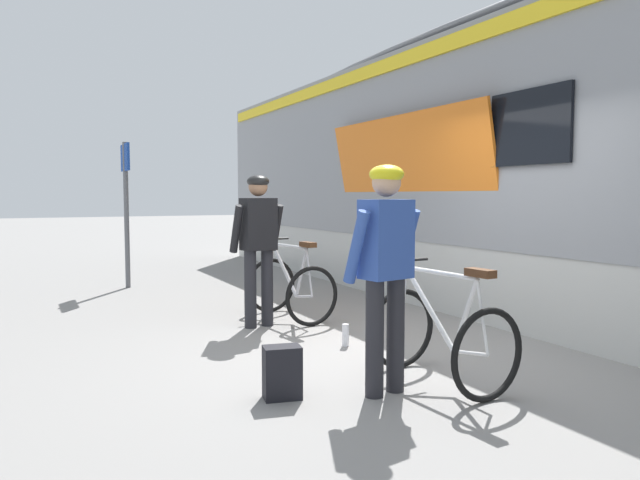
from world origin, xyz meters
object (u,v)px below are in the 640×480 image
Objects in this scene: cyclist_far_in_blue at (386,258)px; backpack_on_platform at (282,372)px; platform_sign_post at (126,190)px; cyclist_near_in_dark at (258,237)px; train_car at (561,162)px; bicycle_near_silver at (291,287)px; bicycle_far_white at (441,335)px; water_bottle_near_the_bikes at (345,335)px.

cyclist_far_in_blue reaches higher than backpack_on_platform.
cyclist_far_in_blue is at bearing -81.79° from platform_sign_post.
train_car is at bearing -12.10° from cyclist_near_in_dark.
bicycle_far_white is (0.07, -2.89, -0.00)m from bicycle_near_silver.
platform_sign_post is at bearing 111.72° from bicycle_near_silver.
bicycle_near_silver is at bearing 80.64° from cyclist_far_in_blue.
backpack_on_platform is at bearing -114.92° from bicycle_near_silver.
platform_sign_post is at bearing 102.90° from bicycle_far_white.
train_car is at bearing 28.57° from bicycle_far_white.
train_car reaches higher than platform_sign_post.
cyclist_near_in_dark is at bearing 84.66° from backpack_on_platform.
cyclist_near_in_dark reaches higher than bicycle_far_white.
cyclist_far_in_blue is 1.76m from water_bottle_near_the_bikes.
cyclist_near_in_dark is 1.00× the size of cyclist_far_in_blue.
water_bottle_near_the_bikes is 0.09× the size of platform_sign_post.
cyclist_near_in_dark is at bearing -155.05° from bicycle_near_silver.
cyclist_near_in_dark is 0.73× the size of platform_sign_post.
platform_sign_post reaches higher than bicycle_near_silver.
train_car is 15.22× the size of bicycle_near_silver.
platform_sign_post reaches higher than bicycle_far_white.
backpack_on_platform is (-0.75, 0.25, -0.85)m from cyclist_far_in_blue.
platform_sign_post is (-1.36, 5.00, 1.51)m from water_bottle_near_the_bikes.
platform_sign_post is at bearing 98.21° from cyclist_far_in_blue.
cyclist_far_in_blue is 7.82× the size of water_bottle_near_the_bikes.
bicycle_near_silver is at bearing 162.48° from train_car.
bicycle_near_silver is at bearing 24.95° from cyclist_near_in_dark.
train_car is at bearing -43.73° from platform_sign_post.
platform_sign_post is at bearing 105.25° from water_bottle_near_the_bikes.
train_car is 77.08× the size of water_bottle_near_the_bikes.
cyclist_far_in_blue is 4.40× the size of backpack_on_platform.
bicycle_near_silver is 1.02× the size of bicycle_far_white.
cyclist_far_in_blue is 1.16m from backpack_on_platform.
cyclist_far_in_blue is (0.03, -2.66, 0.00)m from cyclist_near_in_dark.
train_car is 3.93m from water_bottle_near_the_bikes.
cyclist_far_in_blue reaches higher than bicycle_far_white.
train_car reaches higher than water_bottle_near_the_bikes.
bicycle_far_white is 2.79× the size of backpack_on_platform.
platform_sign_post reaches higher than water_bottle_near_the_bikes.
bicycle_far_white is 6.70m from platform_sign_post.
water_bottle_near_the_bikes is at bearing 94.29° from bicycle_far_white.
train_car is at bearing 6.70° from water_bottle_near_the_bikes.
backpack_on_platform is (-1.23, -2.64, -0.20)m from bicycle_near_silver.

